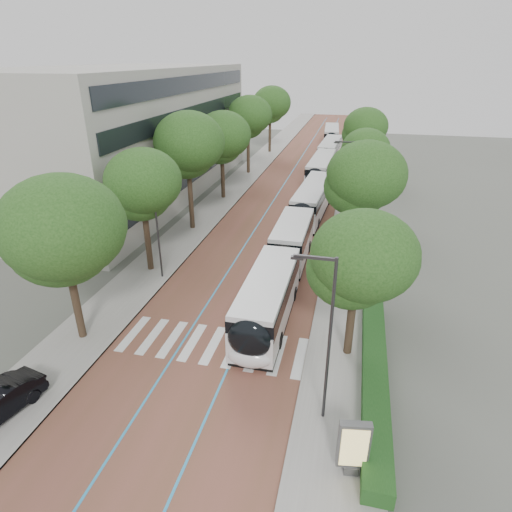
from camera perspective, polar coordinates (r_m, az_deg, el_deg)
The scene contains 22 objects.
ground at distance 24.42m, azimuth -6.95°, elevation -13.04°, with size 160.00×160.00×0.00m, color #51544C.
road at distance 60.23m, azimuth 6.04°, elevation 10.54°, with size 11.00×140.00×0.02m, color brown.
sidewalk_left at distance 61.56m, azimuth -1.02°, elevation 11.04°, with size 4.00×140.00×0.12m, color gray.
sidewalk_right at distance 59.79m, azimuth 13.29°, elevation 9.96°, with size 4.00×140.00×0.12m, color gray.
kerb_left at distance 61.14m, azimuth 0.74°, elevation 10.94°, with size 0.20×140.00×0.14m, color gray.
kerb_right at distance 59.81m, azimuth 11.45°, elevation 10.13°, with size 0.20×140.00×0.14m, color gray.
zebra_crossing at distance 25.09m, azimuth -5.74°, elevation -11.71°, with size 10.55×3.60×0.01m.
lane_line_left at distance 60.44m, azimuth 4.51°, elevation 10.67°, with size 0.12×126.00×0.01m, color #278CC4.
lane_line_right at distance 60.06m, azimuth 7.58°, elevation 10.44°, with size 0.12×126.00×0.01m, color #278CC4.
office_building at distance 53.66m, azimuth -17.40°, elevation 15.43°, with size 18.11×40.00×14.00m.
hedge at distance 23.11m, azimuth 15.53°, elevation -14.84°, with size 1.20×14.00×0.80m, color #173F15.
streetlight_near at distance 18.05m, azimuth 9.32°, elevation -9.65°, with size 1.82×0.20×8.00m.
streetlight_far at distance 41.18m, azimuth 12.22°, elevation 10.21°, with size 1.82×0.20×8.00m.
lamp_post_left at distance 31.06m, azimuth -13.05°, elevation 3.90°, with size 0.14×0.14×8.00m, color #2E2D30.
trees_left at distance 46.23m, azimuth -5.71°, elevation 15.02°, with size 6.44×61.36×10.26m.
trees_right at distance 42.07m, azimuth 13.91°, elevation 11.92°, with size 5.98×47.66×9.06m.
lead_bus at distance 29.27m, azimuth 3.13°, elevation -2.14°, with size 2.60×18.41×3.20m.
bus_queued_0 at distance 44.17m, azimuth 7.46°, elevation 7.25°, with size 3.22×12.52×3.20m.
bus_queued_1 at distance 57.07m, azimuth 8.62°, elevation 11.26°, with size 2.98×12.48×3.20m.
bus_queued_2 at distance 69.14m, azimuth 9.79°, elevation 13.59°, with size 3.07×12.50×3.20m.
bus_queued_3 at distance 83.05m, azimuth 10.01°, elevation 15.46°, with size 3.26×12.53×3.20m.
ad_panel at distance 18.29m, azimuth 12.85°, elevation -23.58°, with size 1.26×0.55×2.53m.
Camera 1 is at (7.14, -17.89, 15.01)m, focal length 30.00 mm.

